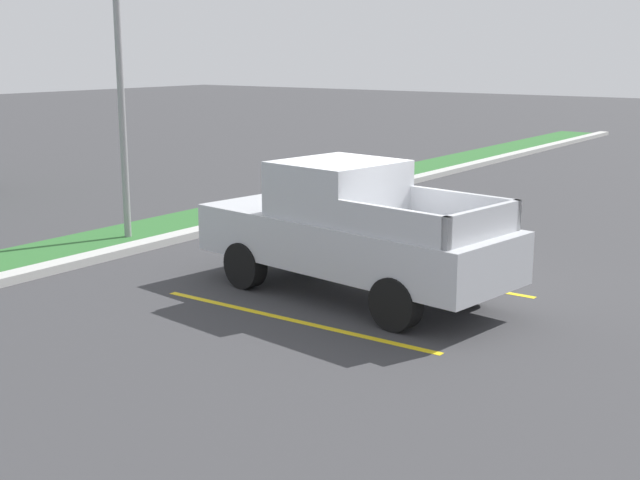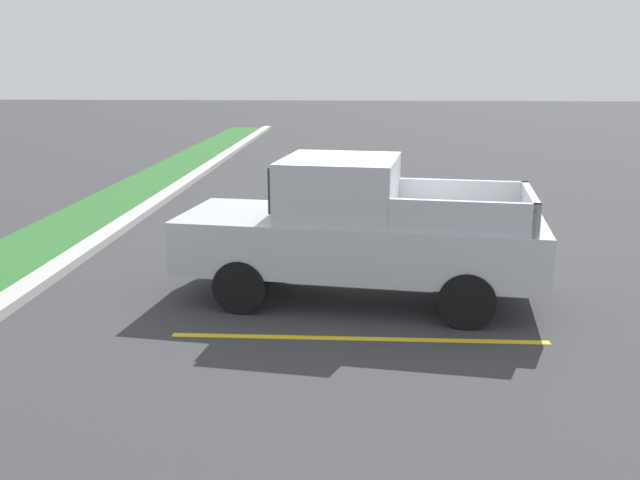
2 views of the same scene
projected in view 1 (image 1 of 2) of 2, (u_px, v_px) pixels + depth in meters
ground_plane at (365, 288)px, 13.76m from camera, size 120.00×120.00×0.00m
parking_line_near at (292, 320)px, 12.13m from camera, size 0.12×4.80×0.01m
parking_line_far at (402, 275)px, 14.59m from camera, size 0.12×4.80×0.01m
curb_strip at (149, 244)px, 16.59m from camera, size 56.00×0.40×0.15m
grass_median at (112, 239)px, 17.23m from camera, size 56.00×1.80×0.06m
pickup_truck_main at (350, 230)px, 13.17m from camera, size 2.59×5.43×2.10m
street_light at (123, 23)px, 16.31m from camera, size 0.24×1.49×7.42m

